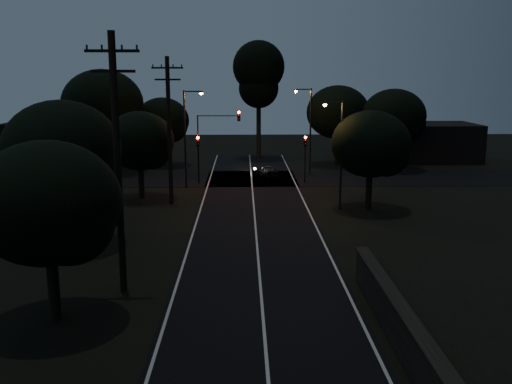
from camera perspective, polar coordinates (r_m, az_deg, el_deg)
name	(u,v)px	position (r m, az deg, el deg)	size (l,w,h in m)	color
road_surface	(254,206)	(40.89, -0.23, -1.38)	(60.00, 70.00, 0.03)	black
utility_pole_mid	(117,161)	(24.53, -13.68, 3.06)	(2.20, 0.30, 11.00)	black
utility_pole_far	(169,128)	(41.20, -8.68, 6.30)	(2.20, 0.30, 10.50)	black
tree_left_b	(52,207)	(22.28, -19.76, -1.38)	(5.47, 5.47, 6.95)	black
tree_left_c	(66,153)	(32.28, -18.51, 3.76)	(6.31, 6.31, 7.97)	black
tree_left_d	(142,143)	(43.55, -11.35, 4.88)	(5.19, 5.19, 6.58)	black
tree_far_nw	(164,122)	(59.32, -9.18, 6.96)	(5.49, 5.49, 6.95)	black
tree_far_w	(105,106)	(56.14, -14.84, 8.34)	(7.65, 7.65, 9.75)	black
tree_far_ne	(340,114)	(59.54, 8.42, 7.75)	(6.45, 6.45, 8.16)	black
tree_far_e	(396,117)	(57.69, 13.85, 7.25)	(6.22, 6.22, 7.90)	black
tree_right_a	(374,146)	(39.90, 11.69, 4.54)	(5.42, 5.42, 6.89)	black
tall_pine	(259,74)	(63.71, 0.27, 11.73)	(5.67, 5.67, 12.89)	black
building_left	(62,142)	(64.07, -18.85, 4.76)	(10.00, 8.00, 4.40)	black
building_right	(432,142)	(65.49, 17.23, 4.82)	(9.00, 7.00, 4.00)	black
signal_left	(198,151)	(49.26, -5.80, 4.15)	(0.28, 0.35, 4.10)	black
signal_right	(305,150)	(49.39, 4.93, 4.19)	(0.28, 0.35, 4.10)	black
signal_mast	(218,133)	(48.98, -3.86, 5.91)	(3.70, 0.35, 6.25)	black
streetlight_a	(187,132)	(47.14, -6.89, 5.99)	(1.66, 0.26, 8.00)	black
streetlight_b	(308,125)	(53.24, 5.26, 6.67)	(1.66, 0.26, 8.00)	black
streetlight_c	(339,147)	(39.55, 8.30, 4.44)	(1.46, 0.26, 7.50)	black
car	(267,171)	(52.10, 1.09, 2.11)	(1.37, 3.41, 1.16)	black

